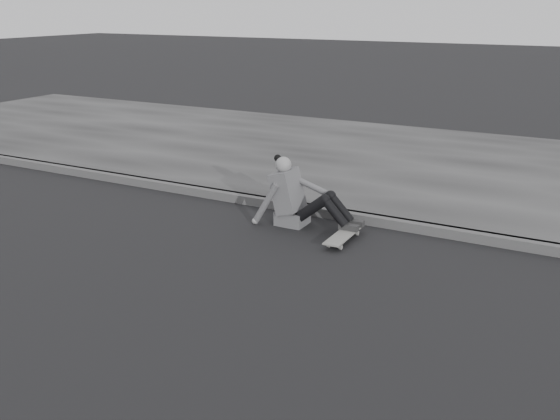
# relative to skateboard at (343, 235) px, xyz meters

# --- Properties ---
(ground) EXTENTS (80.00, 80.00, 0.00)m
(ground) POSITION_rel_skateboard_xyz_m (0.08, -1.86, -0.07)
(ground) COLOR black
(ground) RESTS_ON ground
(curb) EXTENTS (24.00, 0.16, 0.12)m
(curb) POSITION_rel_skateboard_xyz_m (0.08, 0.72, -0.01)
(curb) COLOR #474747
(curb) RESTS_ON ground
(sidewalk) EXTENTS (24.00, 6.00, 0.12)m
(sidewalk) POSITION_rel_skateboard_xyz_m (0.08, 3.74, -0.01)
(sidewalk) COLOR #343434
(sidewalk) RESTS_ON ground
(skateboard) EXTENTS (0.20, 0.78, 0.09)m
(skateboard) POSITION_rel_skateboard_xyz_m (0.00, 0.00, 0.00)
(skateboard) COLOR gray
(skateboard) RESTS_ON ground
(seated_woman) EXTENTS (1.38, 0.46, 0.88)m
(seated_woman) POSITION_rel_skateboard_xyz_m (-0.73, 0.25, 0.29)
(seated_woman) COLOR #525255
(seated_woman) RESTS_ON ground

